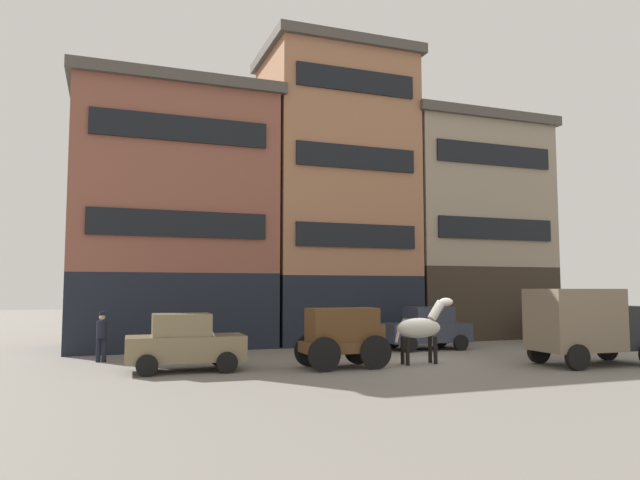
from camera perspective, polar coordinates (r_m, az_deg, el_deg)
The scene contains 12 objects.
ground_plane at distance 21.79m, azimuth 9.39°, elevation -11.63°, with size 120.00×120.00×0.00m, color slate.
building_far_left at distance 27.84m, azimuth -14.17°, elevation 2.34°, with size 9.25×5.92×11.91m.
building_center_left at distance 29.98m, azimuth 1.51°, elevation 4.53°, with size 7.64×5.92×14.82m.
building_center_right at distance 33.44m, azimuth 14.00°, elevation 1.22°, with size 8.62×5.92×11.95m.
cargo_wagon at distance 19.71m, azimuth 2.33°, elevation -9.08°, with size 2.90×1.51×1.98m.
draft_horse at distance 21.00m, azimuth 9.86°, elevation -8.40°, with size 2.34×0.60×2.30m.
delivery_truck_near at distance 22.39m, azimuth 24.75°, elevation -7.42°, with size 4.43×2.31×2.62m.
sedan_dark at distance 30.94m, azimuth 23.51°, elevation -7.54°, with size 3.80×2.07×1.83m.
sedan_light at distance 25.97m, azimuth 10.37°, elevation -8.46°, with size 3.76×1.97×1.83m.
sedan_parked_curb at distance 19.42m, azimuth -13.08°, elevation -9.72°, with size 3.76×1.99×1.83m.
pedestrian_officer at distance 22.64m, azimuth -20.55°, elevation -8.63°, with size 0.50×0.50×1.79m.
fire_hydrant_curbside at distance 24.06m, azimuth -11.30°, elevation -9.92°, with size 0.24×0.24×0.83m.
Camera 1 is at (-10.65, -18.83, 2.65)m, focal length 32.76 mm.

